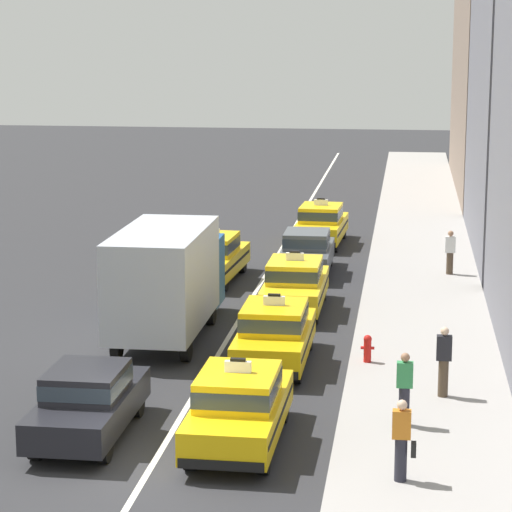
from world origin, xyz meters
The scene contains 16 objects.
ground_plane centered at (0.00, 0.00, 0.00)m, with size 160.00×160.00×0.00m, color #2B2B2D.
lane_stripe_left_right centered at (0.00, 20.00, 0.00)m, with size 0.14×80.00×0.01m, color silver.
sidewalk_curb centered at (5.60, 15.00, 0.07)m, with size 4.00×90.00×0.15m, color #9E9993.
sedan_left_nearest centered at (-1.73, 1.74, 0.85)m, with size 1.76×4.30×1.58m.
box_truck_left_second centered at (-1.70, 10.01, 1.78)m, with size 2.32×6.97×3.27m.
taxi_left_third centered at (-1.74, 17.45, 0.88)m, with size 2.05×4.65×1.96m.
taxi_right_nearest centered at (1.59, 1.69, 0.88)m, with size 1.86×4.58×1.96m.
taxi_right_second centered at (1.64, 7.62, 0.88)m, with size 1.83×4.56×1.96m.
taxi_right_third centered at (1.58, 13.48, 0.88)m, with size 1.82×4.56×1.96m.
sedan_right_fourth centered at (1.44, 19.08, 0.85)m, with size 1.79×4.31×1.58m.
taxi_right_fifth centered at (1.51, 24.79, 0.88)m, with size 2.00×4.63×1.96m.
pedestrian_near_crosswalk centered at (5.97, 5.15, 1.01)m, with size 0.36×0.24×1.70m.
pedestrian_mid_block centered at (5.03, -0.15, 0.97)m, with size 0.47×0.24×1.63m.
pedestrian_by_storefront centered at (6.56, 19.04, 0.94)m, with size 0.36×0.24×1.57m.
pedestrian_trailing centered at (5.06, 3.01, 0.99)m, with size 0.36×0.24×1.65m.
fire_hydrant centered at (4.08, 7.75, 0.55)m, with size 0.36×0.22×0.73m.
Camera 1 is at (5.02, -20.90, 8.72)m, focal length 79.30 mm.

